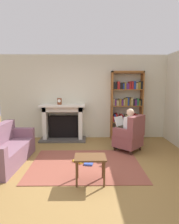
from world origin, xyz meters
TOP-DOWN VIEW (x-y plane):
  - ground at (0.00, 0.00)m, footprint 14.00×14.00m
  - back_wall at (0.00, 2.55)m, footprint 5.60×0.10m
  - area_rug at (0.00, 0.30)m, footprint 2.40×1.80m
  - fireplace at (-0.73, 2.30)m, footprint 1.44×0.64m
  - mantel_clock at (-0.82, 2.20)m, footprint 0.14×0.14m
  - bookshelf at (1.31, 2.33)m, footprint 1.00×0.32m
  - armchair_reading at (1.17, 1.16)m, footprint 0.89×0.89m
  - seated_reader at (1.09, 1.24)m, footprint 0.59×0.58m
  - sofa_floral at (-1.80, 0.38)m, footprint 0.80×1.73m
  - side_table at (0.09, -0.48)m, footprint 0.56×0.39m
  - scattered_books at (-0.04, 0.38)m, footprint 0.50×0.41m

SIDE VIEW (x-z plane):
  - ground at x=0.00m, z-range 0.00..0.00m
  - area_rug at x=0.00m, z-range 0.00..0.01m
  - scattered_books at x=-0.04m, z-range 0.01..0.05m
  - sofa_floral at x=-1.80m, z-range -0.10..0.75m
  - side_table at x=0.09m, z-range 0.17..0.66m
  - armchair_reading at x=1.17m, z-range -0.06..0.91m
  - fireplace at x=-0.73m, z-range 0.03..1.17m
  - seated_reader at x=1.09m, z-range 0.05..1.19m
  - bookshelf at x=1.31m, z-range -0.03..2.14m
  - mantel_clock at x=-0.82m, z-range 1.14..1.34m
  - back_wall at x=0.00m, z-range 0.00..2.70m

